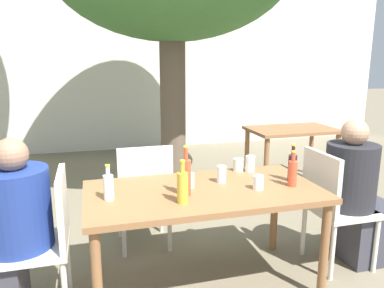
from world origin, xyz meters
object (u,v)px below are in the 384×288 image
at_px(patio_chair_1, 332,202).
at_px(patio_chair_2, 144,190).
at_px(drinking_glass_2, 221,174).
at_px(person_seated_1, 358,199).
at_px(dining_table_front, 204,200).
at_px(patio_chair_0, 46,235).
at_px(water_bottle_0, 109,186).
at_px(soda_bottle_4, 186,176).
at_px(person_seated_0, 4,240).
at_px(drinking_glass_4, 258,182).
at_px(dining_table_back, 292,137).
at_px(soda_bottle_1, 293,173).
at_px(wine_bottle_3, 292,167).
at_px(drinking_glass_1, 238,165).
at_px(drinking_glass_3, 189,180).
at_px(drinking_glass_0, 250,164).
at_px(oil_cruet_2, 183,187).

bearing_deg(patio_chair_1, patio_chair_2, 64.48).
bearing_deg(patio_chair_2, drinking_glass_2, 132.06).
bearing_deg(person_seated_1, patio_chair_2, 67.89).
bearing_deg(drinking_glass_2, dining_table_front, -147.23).
xyz_separation_m(patio_chair_0, water_bottle_0, (0.40, -0.02, 0.29)).
xyz_separation_m(water_bottle_0, soda_bottle_4, (0.49, -0.05, 0.04)).
height_order(person_seated_0, water_bottle_0, person_seated_0).
xyz_separation_m(drinking_glass_2, drinking_glass_4, (0.19, -0.20, -0.01)).
bearing_deg(dining_table_back, drinking_glass_4, -125.44).
bearing_deg(soda_bottle_1, wine_bottle_3, 61.39).
height_order(patio_chair_1, person_seated_1, person_seated_1).
bearing_deg(drinking_glass_4, drinking_glass_1, 85.44).
bearing_deg(person_seated_1, patio_chair_0, 90.00).
height_order(person_seated_0, soda_bottle_4, person_seated_0).
bearing_deg(patio_chair_2, drinking_glass_3, 111.50).
bearing_deg(drinking_glass_1, drinking_glass_0, -30.65).
height_order(water_bottle_0, soda_bottle_4, soda_bottle_4).
distance_m(person_seated_0, drinking_glass_4, 1.64).
distance_m(patio_chair_0, drinking_glass_2, 1.23).
bearing_deg(wine_bottle_3, soda_bottle_4, -174.38).
bearing_deg(drinking_glass_1, patio_chair_0, -166.57).
bearing_deg(dining_table_front, dining_table_back, 46.87).
relative_size(dining_table_back, soda_bottle_1, 4.34).
distance_m(dining_table_front, patio_chair_2, 0.73).
relative_size(dining_table_back, water_bottle_0, 4.81).
bearing_deg(water_bottle_0, oil_cruet_2, -22.36).
xyz_separation_m(patio_chair_2, oil_cruet_2, (0.12, -0.85, 0.31)).
relative_size(patio_chair_1, soda_bottle_4, 2.79).
distance_m(dining_table_back, patio_chair_2, 2.44).
bearing_deg(patio_chair_2, dining_table_back, -149.13).
bearing_deg(person_seated_0, soda_bottle_1, 86.89).
bearing_deg(patio_chair_2, dining_table_front, 116.34).
relative_size(soda_bottle_1, drinking_glass_3, 2.47).
xyz_separation_m(patio_chair_2, soda_bottle_4, (0.17, -0.72, 0.33)).
relative_size(patio_chair_0, soda_bottle_4, 2.79).
xyz_separation_m(water_bottle_0, soda_bottle_1, (1.25, -0.08, 0.01)).
distance_m(patio_chair_2, drinking_glass_0, 0.90).
xyz_separation_m(person_seated_0, drinking_glass_2, (1.43, 0.11, 0.27)).
bearing_deg(drinking_glass_0, patio_chair_2, 156.04).
bearing_deg(patio_chair_1, dining_table_front, 90.00).
bearing_deg(drinking_glass_4, wine_bottle_3, 17.70).
xyz_separation_m(water_bottle_0, drinking_glass_3, (0.55, 0.08, -0.04)).
bearing_deg(soda_bottle_1, drinking_glass_4, 179.04).
xyz_separation_m(dining_table_front, person_seated_1, (1.26, -0.00, -0.13)).
relative_size(water_bottle_0, soda_bottle_1, 0.90).
bearing_deg(drinking_glass_4, drinking_glass_0, 73.69).
distance_m(dining_table_front, soda_bottle_4, 0.26).
xyz_separation_m(patio_chair_0, drinking_glass_2, (1.19, 0.11, 0.26)).
distance_m(dining_table_back, soda_bottle_4, 2.76).
bearing_deg(dining_table_front, drinking_glass_4, -15.30).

